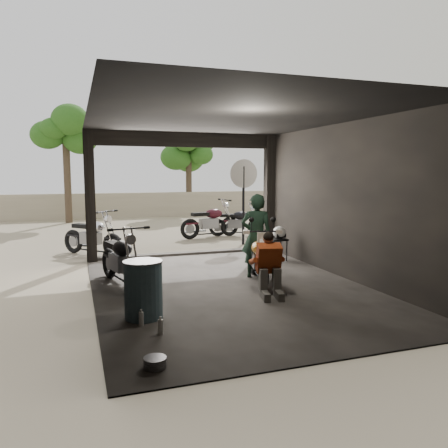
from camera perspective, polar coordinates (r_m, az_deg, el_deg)
ground at (r=8.43m, az=0.68°, el=-8.33°), size 80.00×80.00×0.00m
garage at (r=8.70m, az=-0.52°, el=0.72°), size 7.00×7.13×3.20m
boundary_wall at (r=21.90m, az=-11.71°, el=2.45°), size 18.00×0.30×1.20m
tree_left at (r=20.25m, az=-20.01°, el=11.44°), size 2.20×2.20×5.60m
tree_right at (r=22.40m, az=-4.66°, el=10.24°), size 2.20×2.20×5.00m
main_bike at (r=8.79m, az=4.49°, el=-3.95°), size 1.10×1.81×1.13m
left_bike at (r=8.67m, az=-13.41°, el=-4.02°), size 1.13×1.90×1.20m
outside_bike_a at (r=12.02m, az=-16.85°, el=-1.10°), size 1.75×1.84×1.22m
outside_bike_b at (r=14.66m, az=-1.80°, el=0.70°), size 2.02×1.13×1.29m
outside_bike_c at (r=15.05m, az=1.70°, el=0.56°), size 1.80×1.10×1.13m
rider at (r=9.06m, az=4.27°, el=-1.60°), size 0.76×0.66×1.76m
mechanic at (r=7.72m, az=6.04°, el=-5.57°), size 0.71×0.87×1.10m
stool at (r=10.92m, az=7.02°, el=-2.30°), size 0.41×0.41×0.56m
helmet at (r=10.90m, az=7.24°, el=-1.09°), size 0.35×0.37×0.31m
oil_drum at (r=6.70m, az=-10.49°, el=-8.53°), size 0.61×0.61×0.88m
sign_post at (r=13.18m, az=2.58°, el=4.88°), size 0.86×0.08×2.59m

